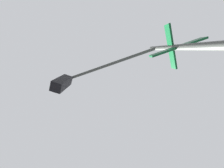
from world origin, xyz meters
name	(u,v)px	position (x,y,z in m)	size (l,w,h in m)	color
traffic_signal_near	(113,70)	(-6.17, -5.92, 3.78)	(2.42, 2.94, 5.33)	#474C47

